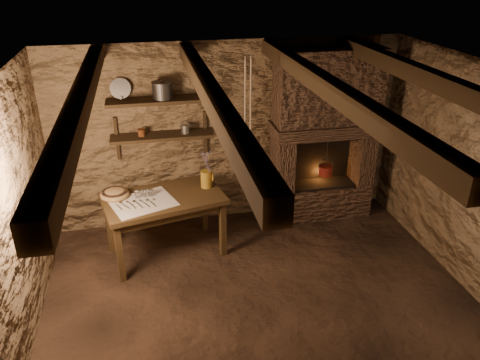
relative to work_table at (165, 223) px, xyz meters
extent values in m
plane|color=black|center=(0.91, -1.23, -0.42)|extent=(4.50, 4.50, 0.00)
cube|color=#503A25|center=(0.91, 0.77, 0.78)|extent=(4.50, 0.04, 2.40)
cube|color=#503A25|center=(-1.34, -1.23, 0.78)|extent=(0.04, 4.00, 2.40)
cube|color=black|center=(0.91, -1.23, 1.98)|extent=(4.50, 4.00, 0.04)
cube|color=black|center=(-0.59, -1.23, 1.89)|extent=(0.14, 3.95, 0.16)
cube|color=black|center=(0.41, -1.23, 1.89)|extent=(0.14, 3.95, 0.16)
cube|color=black|center=(1.41, -1.23, 1.89)|extent=(0.14, 3.95, 0.16)
cube|color=black|center=(2.41, -1.23, 1.89)|extent=(0.14, 3.95, 0.16)
cube|color=black|center=(0.06, 0.61, 0.88)|extent=(1.25, 0.30, 0.04)
cube|color=black|center=(0.06, 0.61, 1.33)|extent=(1.25, 0.30, 0.04)
cube|color=#38251C|center=(2.16, 0.54, -0.19)|extent=(1.35, 0.45, 0.45)
cube|color=#38251C|center=(1.60, 0.54, 0.41)|extent=(0.23, 0.45, 0.75)
cube|color=#38251C|center=(2.72, 0.54, 0.41)|extent=(0.23, 0.45, 0.75)
cube|color=#38251C|center=(2.16, 0.51, 0.86)|extent=(1.43, 0.51, 0.16)
cube|color=#38251C|center=(2.16, 0.54, 1.41)|extent=(1.35, 0.45, 0.94)
cube|color=black|center=(2.16, 0.73, 0.41)|extent=(0.90, 0.06, 0.75)
cube|color=black|center=(0.00, 0.00, 0.33)|extent=(1.49, 1.05, 0.06)
cube|color=black|center=(0.00, 0.00, 0.24)|extent=(1.36, 0.91, 0.10)
cube|color=beige|center=(-0.23, -0.10, 0.36)|extent=(0.82, 0.74, 0.01)
cylinder|color=#A97C20|center=(0.53, 0.15, 0.46)|extent=(0.14, 0.14, 0.21)
torus|color=#A97C20|center=(0.60, 0.15, 0.48)|extent=(0.02, 0.12, 0.12)
ellipsoid|color=olive|center=(-0.55, 0.10, 0.40)|extent=(0.39, 0.39, 0.12)
cylinder|color=#2B2926|center=(0.11, 0.61, 1.44)|extent=(0.24, 0.24, 0.18)
cylinder|color=gray|center=(-0.38, 0.71, 1.47)|extent=(0.25, 0.13, 0.24)
cylinder|color=#4F240F|center=(-0.18, 0.61, 0.94)|extent=(0.09, 0.09, 0.08)
cylinder|color=maroon|center=(2.20, 0.49, 0.27)|extent=(0.24, 0.24, 0.13)
torus|color=#2B2926|center=(2.20, 0.49, 0.35)|extent=(0.21, 0.01, 0.21)
cylinder|color=#2B2926|center=(2.20, 0.49, 0.52)|extent=(0.01, 0.01, 0.44)
camera|label=1|loc=(-0.11, -4.88, 2.90)|focal=35.00mm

